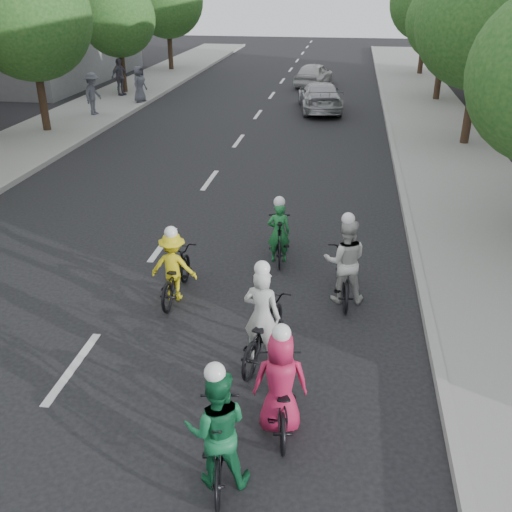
% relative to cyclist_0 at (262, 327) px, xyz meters
% --- Properties ---
extents(ground, '(120.00, 120.00, 0.00)m').
position_rel_cyclist_0_xyz_m(ground, '(-3.11, -0.82, -0.61)').
color(ground, black).
rests_on(ground, ground).
extents(curb_left, '(0.18, 80.00, 0.18)m').
position_rel_cyclist_0_xyz_m(curb_left, '(-9.16, 9.18, -0.52)').
color(curb_left, '#999993').
rests_on(curb_left, ground).
extents(sidewalk_right, '(4.00, 80.00, 0.15)m').
position_rel_cyclist_0_xyz_m(sidewalk_right, '(4.89, 9.18, -0.54)').
color(sidewalk_right, gray).
rests_on(sidewalk_right, ground).
extents(curb_right, '(0.18, 80.00, 0.18)m').
position_rel_cyclist_0_xyz_m(curb_right, '(2.94, 9.18, -0.52)').
color(curb_right, '#999993').
rests_on(curb_right, ground).
extents(bldg_sw, '(10.00, 14.00, 8.00)m').
position_rel_cyclist_0_xyz_m(bldg_sw, '(-19.11, 27.18, 3.39)').
color(bldg_sw, slate).
rests_on(bldg_sw, ground).
extents(tree_l_3, '(4.80, 4.80, 6.93)m').
position_rel_cyclist_0_xyz_m(tree_l_3, '(-11.31, 14.18, 3.90)').
color(tree_l_3, black).
rests_on(tree_l_3, ground).
extents(tree_l_4, '(4.00, 4.00, 5.97)m').
position_rel_cyclist_0_xyz_m(tree_l_4, '(-11.31, 23.18, 3.35)').
color(tree_l_4, black).
rests_on(tree_l_4, ground).
extents(tree_l_5, '(4.80, 4.80, 6.93)m').
position_rel_cyclist_0_xyz_m(tree_l_5, '(-11.31, 32.18, 3.90)').
color(tree_l_5, black).
rests_on(tree_l_5, ground).
extents(tree_r_1, '(4.80, 4.80, 6.93)m').
position_rel_cyclist_0_xyz_m(tree_r_1, '(5.69, 14.78, 3.90)').
color(tree_r_1, black).
rests_on(tree_r_1, ground).
extents(tree_r_2, '(4.00, 4.00, 5.97)m').
position_rel_cyclist_0_xyz_m(tree_r_2, '(5.69, 23.78, 3.35)').
color(tree_r_2, black).
rests_on(tree_r_2, ground).
extents(tree_r_3, '(4.80, 4.80, 6.93)m').
position_rel_cyclist_0_xyz_m(tree_r_3, '(5.69, 32.78, 3.90)').
color(tree_r_3, black).
rests_on(tree_r_3, ground).
extents(cyclist_0, '(1.04, 2.04, 1.89)m').
position_rel_cyclist_0_xyz_m(cyclist_0, '(0.00, 0.00, 0.00)').
color(cyclist_0, black).
rests_on(cyclist_0, ground).
extents(cyclist_1, '(0.93, 1.86, 1.59)m').
position_rel_cyclist_0_xyz_m(cyclist_1, '(-2.06, 1.77, -0.03)').
color(cyclist_1, black).
rests_on(cyclist_1, ground).
extents(cyclist_2, '(0.88, 1.83, 1.75)m').
position_rel_cyclist_0_xyz_m(cyclist_2, '(0.50, -1.58, -0.01)').
color(cyclist_2, black).
rests_on(cyclist_2, ground).
extents(cyclist_3, '(0.90, 1.89, 1.90)m').
position_rel_cyclist_0_xyz_m(cyclist_3, '(1.32, 2.24, 0.06)').
color(cyclist_3, black).
rests_on(cyclist_3, ground).
extents(cyclist_4, '(0.92, 1.84, 1.85)m').
position_rel_cyclist_0_xyz_m(cyclist_4, '(-0.16, -2.69, 0.08)').
color(cyclist_4, black).
rests_on(cyclist_4, ground).
extents(cyclist_5, '(0.72, 1.77, 1.58)m').
position_rel_cyclist_0_xyz_m(cyclist_5, '(-0.19, 3.82, -0.04)').
color(cyclist_5, black).
rests_on(cyclist_5, ground).
extents(follow_car_lead, '(2.63, 4.98, 1.38)m').
position_rel_cyclist_0_xyz_m(follow_car_lead, '(-0.24, 20.49, 0.07)').
color(follow_car_lead, '#A1A2A6').
rests_on(follow_car_lead, ground).
extents(follow_car_trail, '(2.37, 4.27, 1.37)m').
position_rel_cyclist_0_xyz_m(follow_car_trail, '(-1.02, 27.55, 0.07)').
color(follow_car_trail, silver).
rests_on(follow_car_trail, ground).
extents(spectator_0, '(0.77, 1.25, 1.88)m').
position_rel_cyclist_0_xyz_m(spectator_0, '(-10.52, 17.33, 0.48)').
color(spectator_0, '#545562').
rests_on(spectator_0, sidewalk_left).
extents(spectator_1, '(0.86, 1.23, 1.93)m').
position_rel_cyclist_0_xyz_m(spectator_1, '(-11.09, 22.10, 0.50)').
color(spectator_1, '#4E4D5A').
rests_on(spectator_1, sidewalk_left).
extents(spectator_2, '(0.79, 1.00, 1.79)m').
position_rel_cyclist_0_xyz_m(spectator_2, '(-9.41, 20.48, 0.43)').
color(spectator_2, '#4F505C').
rests_on(spectator_2, sidewalk_left).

